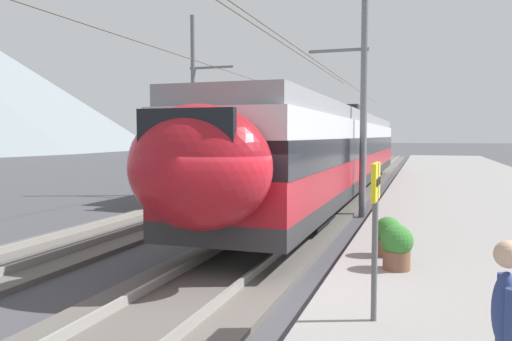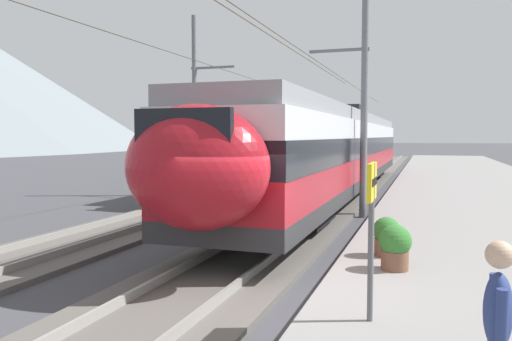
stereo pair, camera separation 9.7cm
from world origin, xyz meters
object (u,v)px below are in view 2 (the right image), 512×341
object	(u,v)px
catenary_mast_far_side	(197,103)
potted_plant_by_shelter	(395,245)
train_far_track	(293,145)
train_near_platform	(338,149)
potted_plant_platform_edge	(387,235)
platform_sign	(372,205)
catenary_mast_mid	(360,100)
passenger_walking	(497,334)

from	to	relation	value
catenary_mast_far_side	potted_plant_by_shelter	xyz separation A→B (m)	(-11.88, -9.76, -3.58)
potted_plant_by_shelter	train_far_track	bearing A→B (deg)	19.19
train_near_platform	potted_plant_platform_edge	world-z (taller)	train_near_platform
train_far_track	platform_sign	distance (m)	27.00
train_far_track	catenary_mast_far_side	size ratio (longest dim) A/B	0.67
catenary_mast_far_side	potted_plant_platform_edge	size ratio (longest dim) A/B	58.07
train_far_track	catenary_mast_mid	xyz separation A→B (m)	(-15.08, -6.33, 1.83)
platform_sign	passenger_walking	world-z (taller)	platform_sign
train_near_platform	passenger_walking	distance (m)	18.98
catenary_mast_far_side	potted_plant_by_shelter	world-z (taller)	catenary_mast_far_side
catenary_mast_mid	potted_plant_by_shelter	world-z (taller)	catenary_mast_mid
potted_plant_platform_edge	catenary_mast_far_side	bearing A→B (deg)	41.34
catenary_mast_mid	catenary_mast_far_side	world-z (taller)	catenary_mast_far_side
potted_plant_by_shelter	catenary_mast_mid	bearing A→B (deg)	11.97
train_near_platform	catenary_mast_mid	bearing A→B (deg)	-162.40
train_near_platform	platform_sign	size ratio (longest dim) A/B	14.40
catenary_mast_far_side	potted_plant_platform_edge	world-z (taller)	catenary_mast_far_side
catenary_mast_mid	catenary_mast_far_side	xyz separation A→B (m)	(3.93, 8.07, 0.31)
catenary_mast_mid	potted_plant_platform_edge	world-z (taller)	catenary_mast_mid
train_near_platform	potted_plant_platform_edge	bearing A→B (deg)	-165.61
potted_plant_by_shelter	potted_plant_platform_edge	bearing A→B (deg)	12.36
potted_plant_by_shelter	passenger_walking	bearing A→B (deg)	-168.42
train_far_track	catenary_mast_far_side	world-z (taller)	catenary_mast_far_side
catenary_mast_mid	potted_plant_platform_edge	bearing A→B (deg)	-168.09
catenary_mast_far_side	passenger_walking	world-z (taller)	catenary_mast_far_side
train_far_track	potted_plant_platform_edge	bearing A→B (deg)	-160.49
train_near_platform	passenger_walking	world-z (taller)	train_near_platform
catenary_mast_mid	platform_sign	world-z (taller)	catenary_mast_mid
platform_sign	passenger_walking	xyz separation A→B (m)	(-2.51, -1.24, -0.63)
catenary_mast_mid	potted_plant_platform_edge	size ratio (longest dim) A/B	58.07
train_far_track	passenger_walking	world-z (taller)	train_far_track
catenary_mast_mid	potted_plant_by_shelter	size ratio (longest dim) A/B	55.96
catenary_mast_far_side	potted_plant_by_shelter	distance (m)	15.79
platform_sign	passenger_walking	bearing A→B (deg)	-153.63
catenary_mast_mid	potted_plant_by_shelter	bearing A→B (deg)	-168.03
passenger_walking	train_far_track	bearing A→B (deg)	17.81
train_far_track	potted_plant_by_shelter	bearing A→B (deg)	-160.81
train_near_platform	catenary_mast_far_side	xyz separation A→B (m)	(-1.25, 6.43, 2.14)
train_far_track	platform_sign	world-z (taller)	train_far_track
catenary_mast_mid	potted_plant_by_shelter	distance (m)	8.76
train_near_platform	potted_plant_by_shelter	size ratio (longest dim) A/B	36.29
passenger_walking	potted_plant_platform_edge	size ratio (longest dim) A/B	2.06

